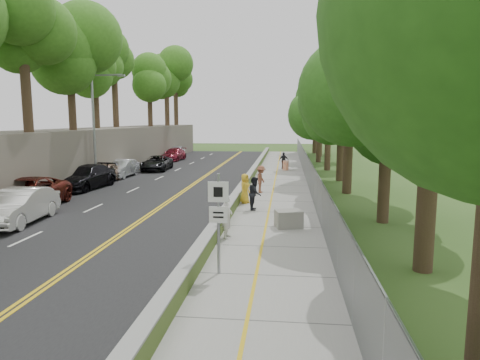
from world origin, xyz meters
TOP-DOWN VIEW (x-y plane):
  - ground at (0.00, 0.00)m, footprint 140.00×140.00m
  - road at (-5.40, 15.00)m, footprint 11.20×66.00m
  - sidewalk at (2.55, 15.00)m, footprint 4.20×66.00m
  - jersey_barrier at (0.25, 15.00)m, footprint 0.42×66.00m
  - rock_embankment at (-13.50, 15.00)m, footprint 5.00×66.00m
  - chainlink_fence at (4.65, 15.00)m, footprint 0.04×66.00m
  - trees_embankment at (-13.00, 15.00)m, footprint 6.40×66.00m
  - trees_fenceside at (7.00, 15.00)m, footprint 7.00×66.00m
  - streetlight at (-10.46, 14.00)m, footprint 2.52×0.22m
  - signpost at (1.05, -3.02)m, footprint 0.62×0.09m
  - construction_barrel at (3.00, 24.41)m, footprint 0.55×0.55m
  - concrete_block at (3.20, 2.97)m, footprint 1.30×1.10m
  - car_1 at (-9.00, 2.38)m, footprint 2.07×4.92m
  - car_2 at (-10.60, 5.32)m, footprint 3.07×6.10m
  - car_3 at (-10.60, 12.23)m, footprint 2.80×5.73m
  - car_4 at (-10.60, 15.15)m, footprint 2.10×4.43m
  - car_5 at (-10.45, 18.22)m, footprint 1.61×4.38m
  - car_6 at (-9.00, 23.19)m, footprint 2.51×5.00m
  - car_7 at (-9.95, 32.85)m, footprint 2.23×4.90m
  - car_8 at (-10.60, 36.62)m, footprint 2.18×4.58m
  - painter_0 at (0.75, 8.23)m, footprint 0.78×0.95m
  - painter_1 at (0.75, 1.00)m, footprint 0.44×0.65m
  - painter_2 at (1.45, 6.51)m, footprint 0.66×0.85m
  - painter_3 at (1.45, 11.84)m, footprint 0.87×1.24m
  - person_far at (2.80, 25.65)m, footprint 0.99×0.54m

SIDE VIEW (x-z plane):
  - ground at x=0.00m, z-range 0.00..0.00m
  - road at x=-5.40m, z-range 0.00..0.04m
  - sidewalk at x=2.55m, z-range 0.00..0.05m
  - jersey_barrier at x=0.25m, z-range 0.00..0.60m
  - concrete_block at x=3.20m, z-range 0.05..0.80m
  - construction_barrel at x=3.00m, z-range 0.05..0.95m
  - car_6 at x=-9.00m, z-range 0.04..1.40m
  - car_7 at x=-9.95m, z-range 0.04..1.43m
  - car_5 at x=-10.45m, z-range 0.04..1.47m
  - car_4 at x=-10.60m, z-range 0.04..1.50m
  - car_8 at x=-10.60m, z-range 0.04..1.55m
  - car_1 at x=-9.00m, z-range 0.04..1.62m
  - car_3 at x=-10.60m, z-range 0.04..1.64m
  - person_far at x=2.80m, z-range 0.05..1.65m
  - car_2 at x=-10.60m, z-range 0.04..1.69m
  - painter_0 at x=0.75m, z-range 0.05..1.73m
  - painter_2 at x=1.45m, z-range 0.05..1.78m
  - painter_1 at x=0.75m, z-range 0.05..1.81m
  - painter_3 at x=1.45m, z-range 0.05..1.81m
  - chainlink_fence at x=4.65m, z-range 0.00..2.00m
  - signpost at x=1.05m, z-range 0.41..3.51m
  - rock_embankment at x=-13.50m, z-range 0.00..4.00m
  - streetlight at x=-10.46m, z-range 0.64..8.64m
  - trees_fenceside at x=7.00m, z-range 0.00..14.00m
  - trees_embankment at x=-13.00m, z-range 4.00..17.00m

